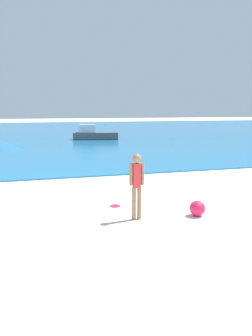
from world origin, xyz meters
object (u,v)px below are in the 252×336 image
object	(u,v)px
person_standing	(137,183)
beach_ball	(197,208)
boat_near	(94,134)
frisbee	(115,206)

from	to	relation	value
person_standing	beach_ball	bearing A→B (deg)	175.68
boat_near	beach_ball	bearing A→B (deg)	-83.09
person_standing	boat_near	size ratio (longest dim) A/B	0.40
frisbee	boat_near	world-z (taller)	boat_near
person_standing	frisbee	world-z (taller)	person_standing
person_standing	boat_near	xyz separation A→B (m)	(2.97, 21.96, -0.43)
boat_near	beach_ball	distance (m)	22.19
frisbee	beach_ball	size ratio (longest dim) A/B	0.71
boat_near	frisbee	bearing A→B (deg)	-88.44
frisbee	boat_near	xyz separation A→B (m)	(3.22, 20.71, 0.52)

